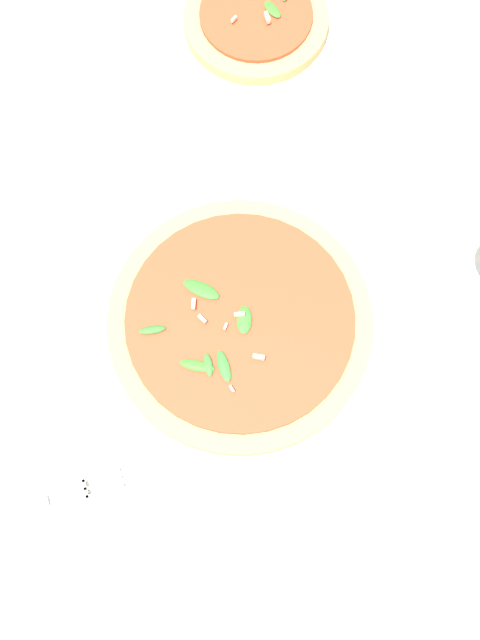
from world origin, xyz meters
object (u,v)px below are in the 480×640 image
at_px(pizza_personal_side, 256,23).
at_px(side_plate_white, 458,108).
at_px(pizza_arugula_main, 240,323).
at_px(fork, 22,508).

bearing_deg(pizza_personal_side, side_plate_white, -61.49).
distance_m(pizza_personal_side, side_plate_white, 0.30).
height_order(pizza_arugula_main, pizza_personal_side, same).
bearing_deg(side_plate_white, fork, -171.31).
bearing_deg(fork, side_plate_white, 26.90).
relative_size(fork, side_plate_white, 1.17).
relative_size(pizza_arugula_main, fork, 1.52).
xyz_separation_m(fork, side_plate_white, (0.73, 0.11, 0.00)).
relative_size(pizza_personal_side, side_plate_white, 1.16).
distance_m(pizza_personal_side, fork, 0.69).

